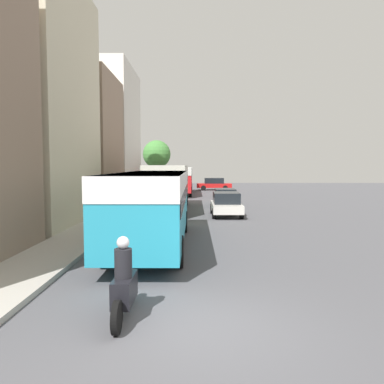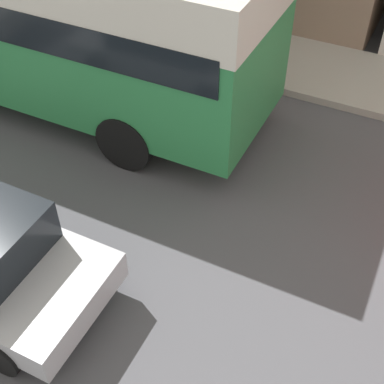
{
  "view_description": "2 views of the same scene",
  "coord_description": "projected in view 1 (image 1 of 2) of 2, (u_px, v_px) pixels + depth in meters",
  "views": [
    {
      "loc": [
        -0.16,
        -7.08,
        3.17
      ],
      "look_at": [
        -0.33,
        20.08,
        1.22
      ],
      "focal_mm": 35.0,
      "sensor_mm": 36.0,
      "label": 1
    },
    {
      "loc": [
        4.9,
        26.4,
        5.98
      ],
      "look_at": [
        0.45,
        24.21,
        1.23
      ],
      "focal_mm": 50.0,
      "sensor_mm": 36.0,
      "label": 2
    }
  ],
  "objects": [
    {
      "name": "building_end_row",
      "position": [
        105.0,
        133.0,
        37.1
      ],
      "size": [
        5.69,
        9.74,
        12.69
      ],
      "color": "silver",
      "rests_on": "ground_plane"
    },
    {
      "name": "street_tree",
      "position": [
        157.0,
        154.0,
        50.03
      ],
      "size": [
        3.72,
        3.72,
        6.36
      ],
      "color": "brown",
      "rests_on": "sidewalk"
    },
    {
      "name": "motorcycle_behind_lead",
      "position": [
        124.0,
        286.0,
        7.74
      ],
      "size": [
        0.38,
        2.24,
        1.73
      ],
      "color": "black",
      "rests_on": "ground_plane"
    },
    {
      "name": "bus_third_in_line",
      "position": [
        180.0,
        177.0,
        40.75
      ],
      "size": [
        2.65,
        10.91,
        2.91
      ],
      "color": "red",
      "rests_on": "ground_plane"
    },
    {
      "name": "pedestrian_near_curb",
      "position": [
        100.0,
        203.0,
        21.05
      ],
      "size": [
        0.34,
        0.34,
        1.75
      ],
      "color": "#232838",
      "rests_on": "sidewalk"
    },
    {
      "name": "car_far_curb",
      "position": [
        214.0,
        184.0,
        47.65
      ],
      "size": [
        4.41,
        1.83,
        1.55
      ],
      "rotation": [
        0.0,
        0.0,
        1.57
      ],
      "color": "red",
      "rests_on": "ground_plane"
    },
    {
      "name": "car_crossing",
      "position": [
        226.0,
        204.0,
        23.29
      ],
      "size": [
        1.86,
        3.82,
        1.49
      ],
      "color": "silver",
      "rests_on": "ground_plane"
    },
    {
      "name": "building_far_terrace",
      "position": [
        70.0,
        142.0,
        28.36
      ],
      "size": [
        6.81,
        7.32,
        9.94
      ],
      "color": "gray",
      "rests_on": "ground_plane"
    },
    {
      "name": "bus_lead",
      "position": [
        153.0,
        198.0,
        14.54
      ],
      "size": [
        2.57,
        9.89,
        2.89
      ],
      "color": "teal",
      "rests_on": "ground_plane"
    },
    {
      "name": "building_midblock",
      "position": [
        21.0,
        103.0,
        19.66
      ],
      "size": [
        6.21,
        8.53,
        12.87
      ],
      "color": "beige",
      "rests_on": "ground_plane"
    },
    {
      "name": "bus_following",
      "position": [
        168.0,
        181.0,
        26.43
      ],
      "size": [
        2.66,
        9.86,
        3.17
      ],
      "color": "#2D8447",
      "rests_on": "ground_plane"
    },
    {
      "name": "ground_plane",
      "position": [
        202.0,
        328.0,
        7.29
      ],
      "size": [
        120.0,
        120.0,
        0.0
      ],
      "primitive_type": "plane",
      "color": "#515156"
    },
    {
      "name": "car_distant",
      "position": [
        225.0,
        197.0,
        28.91
      ],
      "size": [
        1.79,
        3.97,
        1.36
      ],
      "rotation": [
        0.0,
        0.0,
        3.14
      ],
      "color": "#B7B7BC",
      "rests_on": "ground_plane"
    }
  ]
}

